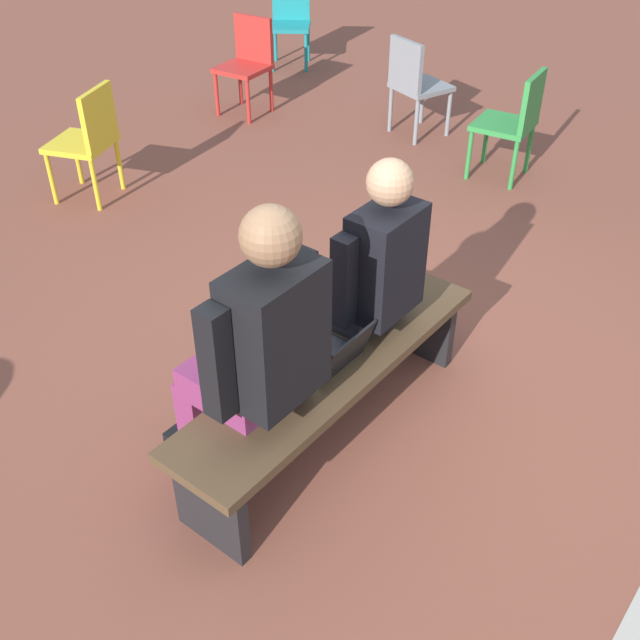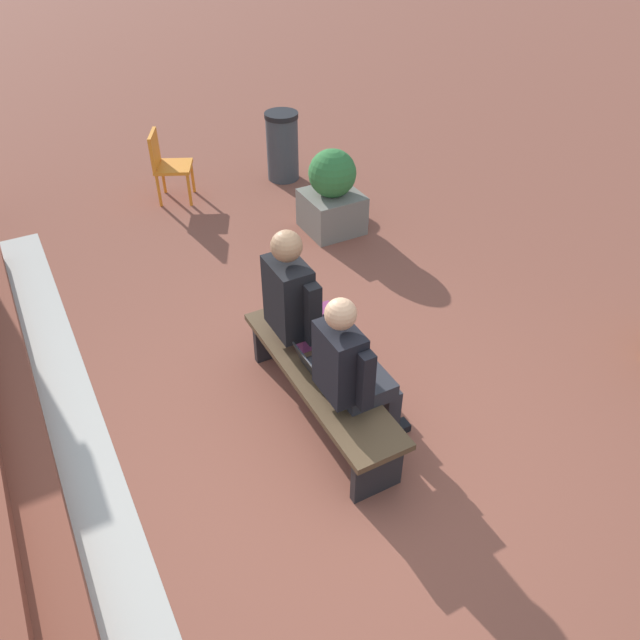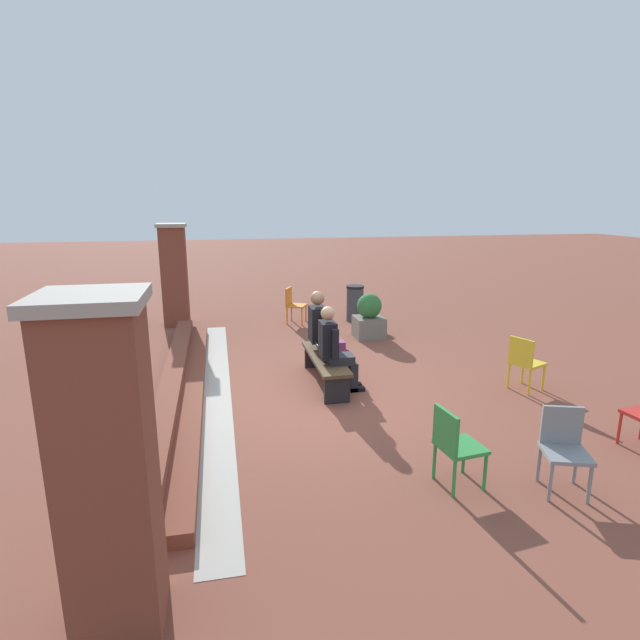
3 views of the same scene
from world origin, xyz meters
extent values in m
plane|color=brown|center=(0.00, 0.00, 0.00)|extent=(60.00, 60.00, 0.00)
cube|color=#A8A399|center=(0.31, 1.50, 0.00)|extent=(7.90, 0.40, 0.01)
cube|color=brown|center=(0.31, 2.00, 0.07)|extent=(7.10, 0.60, 0.15)
cube|color=#4C3823|center=(0.31, -0.19, 0.42)|extent=(1.80, 0.44, 0.05)
cube|color=black|center=(-0.49, -0.19, 0.20)|extent=(0.06, 0.37, 0.40)
cube|color=black|center=(1.11, -0.19, 0.20)|extent=(0.06, 0.37, 0.40)
cube|color=#232328|center=(-0.03, -0.36, 0.51)|extent=(0.32, 0.37, 0.13)
cube|color=#232328|center=(-0.12, -0.54, 0.23)|extent=(0.10, 0.11, 0.45)
cube|color=black|center=(-0.12, -0.60, 0.03)|extent=(0.10, 0.22, 0.07)
cube|color=#232328|center=(0.05, -0.54, 0.23)|extent=(0.10, 0.11, 0.45)
cube|color=black|center=(0.05, -0.60, 0.03)|extent=(0.10, 0.22, 0.07)
cube|color=black|center=(-0.03, -0.15, 0.83)|extent=(0.35, 0.22, 0.52)
cube|color=#195133|center=(-0.03, -0.27, 0.80)|extent=(0.05, 0.01, 0.31)
cube|color=black|center=(-0.26, -0.22, 0.81)|extent=(0.08, 0.09, 0.44)
cube|color=black|center=(0.19, -0.22, 0.81)|extent=(0.08, 0.09, 0.44)
sphere|color=tan|center=(-0.03, -0.15, 1.22)|extent=(0.21, 0.21, 0.21)
cube|color=#7F2D5B|center=(0.72, -0.38, 0.51)|extent=(0.35, 0.41, 0.14)
cube|color=#7F2D5B|center=(0.63, -0.58, 0.23)|extent=(0.11, 0.12, 0.45)
cube|color=black|center=(0.63, -0.64, 0.04)|extent=(0.11, 0.25, 0.07)
cube|color=#7F2D5B|center=(0.81, -0.58, 0.23)|extent=(0.11, 0.12, 0.45)
cube|color=black|center=(0.81, -0.64, 0.04)|extent=(0.11, 0.25, 0.07)
cube|color=black|center=(0.72, -0.15, 0.87)|extent=(0.39, 0.25, 0.58)
cube|color=black|center=(0.47, -0.22, 0.85)|extent=(0.09, 0.10, 0.49)
cube|color=black|center=(0.97, -0.22, 0.85)|extent=(0.09, 0.10, 0.49)
sphere|color=#8C6647|center=(0.72, -0.15, 1.31)|extent=(0.23, 0.23, 0.23)
cube|color=black|center=(0.32, -0.23, 0.46)|extent=(0.32, 0.22, 0.02)
cube|color=#2D2D33|center=(0.32, -0.24, 0.47)|extent=(0.29, 0.15, 0.00)
cube|color=black|center=(0.32, -0.09, 0.57)|extent=(0.32, 0.07, 0.19)
cube|color=#33519E|center=(0.32, -0.10, 0.57)|extent=(0.28, 0.06, 0.17)
cube|color=orange|center=(4.32, -0.37, 0.42)|extent=(0.56, 0.56, 0.04)
cube|color=orange|center=(4.41, -0.19, 0.64)|extent=(0.38, 0.21, 0.40)
cylinder|color=orange|center=(4.09, -0.45, 0.20)|extent=(0.04, 0.04, 0.40)
cylinder|color=orange|center=(4.41, -0.61, 0.20)|extent=(0.04, 0.04, 0.40)
cylinder|color=orange|center=(4.24, -0.13, 0.20)|extent=(0.04, 0.04, 0.40)
cylinder|color=orange|center=(4.56, -0.28, 0.20)|extent=(0.04, 0.04, 0.40)
cube|color=#6B665B|center=(2.78, -1.67, 0.22)|extent=(0.60, 0.60, 0.44)
sphere|color=#2D6B33|center=(2.78, -1.67, 0.68)|extent=(0.52, 0.52, 0.52)
cylinder|color=#383D42|center=(4.24, -1.77, 0.40)|extent=(0.40, 0.40, 0.80)
cylinder|color=black|center=(4.24, -1.77, 0.83)|extent=(0.42, 0.42, 0.06)
camera|label=1|loc=(2.39, 1.40, 2.62)|focal=42.00mm
camera|label=2|loc=(-2.64, 1.40, 3.55)|focal=35.00mm
camera|label=3|loc=(-7.01, 1.40, 2.86)|focal=28.00mm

